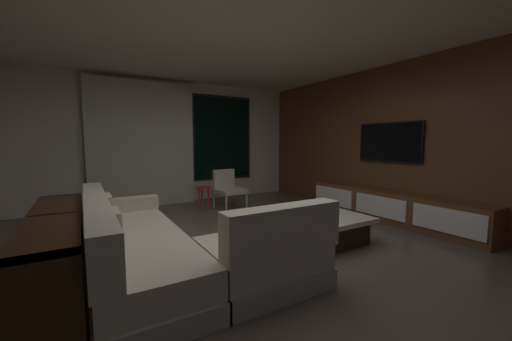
% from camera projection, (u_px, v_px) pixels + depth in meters
% --- Properties ---
extents(floor, '(9.20, 9.20, 0.00)m').
position_uv_depth(floor, '(250.00, 256.00, 3.46)').
color(floor, '#564C44').
extents(back_wall_with_window, '(6.60, 0.30, 2.70)m').
position_uv_depth(back_wall_with_window, '(165.00, 142.00, 6.38)').
color(back_wall_with_window, beige).
rests_on(back_wall_with_window, floor).
extents(media_wall, '(0.12, 7.80, 2.70)m').
position_uv_depth(media_wall, '(406.00, 142.00, 4.89)').
color(media_wall, brown).
rests_on(media_wall, floor).
extents(ceiling, '(8.20, 8.20, 0.00)m').
position_uv_depth(ceiling, '(249.00, 19.00, 3.19)').
color(ceiling, beige).
extents(sectional_couch, '(1.98, 2.50, 0.82)m').
position_uv_depth(sectional_couch, '(168.00, 250.00, 2.87)').
color(sectional_couch, '#A49C8C').
rests_on(sectional_couch, floor).
extents(coffee_table, '(1.16, 1.16, 0.36)m').
position_uv_depth(coffee_table, '(316.00, 227.00, 3.99)').
color(coffee_table, '#321E0E').
rests_on(coffee_table, floor).
extents(book_stack_on_coffee_table, '(0.28, 0.20, 0.06)m').
position_uv_depth(book_stack_on_coffee_table, '(323.00, 215.00, 3.79)').
color(book_stack_on_coffee_table, '#565B9B').
rests_on(book_stack_on_coffee_table, coffee_table).
extents(accent_chair_near_window, '(0.60, 0.61, 0.78)m').
position_uv_depth(accent_chair_near_window, '(228.00, 187.00, 5.98)').
color(accent_chair_near_window, '#B2ADA0').
rests_on(accent_chair_near_window, floor).
extents(side_stool, '(0.32, 0.32, 0.46)m').
position_uv_depth(side_stool, '(203.00, 191.00, 5.81)').
color(side_stool, red).
rests_on(side_stool, floor).
extents(media_console, '(0.46, 3.10, 0.52)m').
position_uv_depth(media_console, '(390.00, 207.00, 4.90)').
color(media_console, brown).
rests_on(media_console, floor).
extents(mounted_tv, '(0.05, 1.18, 0.68)m').
position_uv_depth(mounted_tv, '(389.00, 142.00, 5.05)').
color(mounted_tv, black).
extents(console_table_behind_couch, '(0.40, 2.10, 0.74)m').
position_uv_depth(console_table_behind_couch, '(56.00, 250.00, 2.50)').
color(console_table_behind_couch, '#321E0E').
rests_on(console_table_behind_couch, floor).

